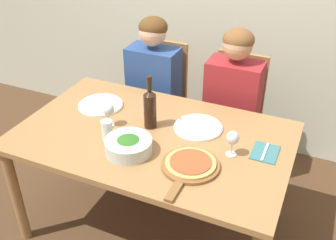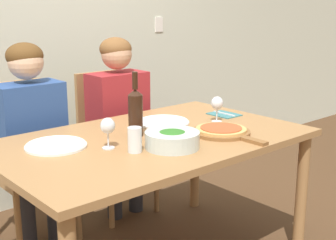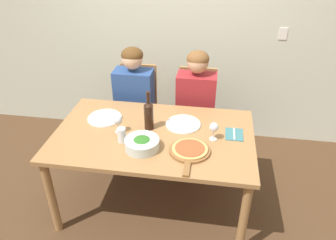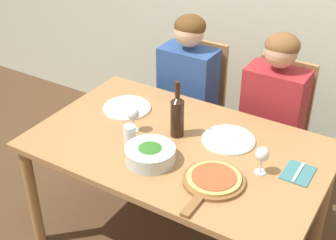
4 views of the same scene
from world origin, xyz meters
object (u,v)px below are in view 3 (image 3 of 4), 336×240
(wine_glass_left, at_px, (118,121))
(fork_on_napkin, at_px, (234,134))
(dinner_plate_left, at_px, (105,118))
(wine_glass_right, at_px, (214,128))
(person_man, at_px, (196,99))
(broccoli_bowl, at_px, (142,144))
(chair_left, at_px, (138,108))
(person_woman, at_px, (134,95))
(pizza_on_board, at_px, (190,150))
(chair_right, at_px, (196,113))
(wine_bottle, at_px, (149,115))
(dinner_plate_right, at_px, (183,124))
(water_tumbler, at_px, (122,135))

(wine_glass_left, height_order, fork_on_napkin, wine_glass_left)
(dinner_plate_left, xyz_separation_m, wine_glass_right, (0.94, -0.17, 0.10))
(wine_glass_left, distance_m, fork_on_napkin, 0.94)
(person_man, xyz_separation_m, broccoli_bowl, (-0.33, -0.90, 0.07))
(dinner_plate_left, bearing_deg, chair_left, 79.14)
(dinner_plate_left, bearing_deg, person_man, 35.37)
(person_woman, xyz_separation_m, pizza_on_board, (0.65, -0.90, 0.04))
(fork_on_napkin, bearing_deg, chair_right, 116.19)
(chair_right, relative_size, pizza_on_board, 2.16)
(person_woman, bearing_deg, wine_bottle, -65.28)
(person_woman, relative_size, person_man, 1.00)
(broccoli_bowl, relative_size, wine_glass_left, 1.74)
(chair_right, xyz_separation_m, pizza_on_board, (0.03, -1.01, 0.26))
(chair_left, xyz_separation_m, wine_glass_left, (0.05, -0.83, 0.35))
(dinner_plate_right, relative_size, wine_glass_right, 1.96)
(fork_on_napkin, bearing_deg, dinner_plate_left, 175.87)
(chair_left, height_order, broccoli_bowl, chair_left)
(broccoli_bowl, xyz_separation_m, pizza_on_board, (0.36, 0.01, -0.03))
(wine_glass_right, height_order, water_tumbler, wine_glass_right)
(dinner_plate_left, relative_size, wine_glass_left, 1.96)
(broccoli_bowl, xyz_separation_m, water_tumbler, (-0.17, 0.06, 0.02))
(wine_glass_left, bearing_deg, wine_glass_right, 0.81)
(dinner_plate_left, xyz_separation_m, water_tumbler, (0.24, -0.31, 0.05))
(chair_left, bearing_deg, wine_bottle, -68.81)
(chair_right, xyz_separation_m, dinner_plate_left, (-0.75, -0.65, 0.26))
(wine_bottle, relative_size, pizza_on_board, 0.75)
(wine_glass_right, xyz_separation_m, water_tumbler, (-0.70, -0.14, -0.05))
(pizza_on_board, distance_m, wine_glass_right, 0.27)
(broccoli_bowl, height_order, wine_glass_right, wine_glass_right)
(person_woman, height_order, dinner_plate_right, person_woman)
(wine_glass_left, bearing_deg, water_tumbler, -63.40)
(wine_glass_right, bearing_deg, dinner_plate_left, 169.64)
(wine_bottle, bearing_deg, dinner_plate_left, 167.34)
(person_man, relative_size, dinner_plate_right, 4.10)
(chair_right, relative_size, person_man, 0.80)
(chair_left, distance_m, wine_glass_left, 0.90)
(dinner_plate_left, xyz_separation_m, fork_on_napkin, (1.11, -0.08, -0.01))
(dinner_plate_right, xyz_separation_m, water_tumbler, (-0.44, -0.31, 0.05))
(chair_right, xyz_separation_m, person_woman, (-0.62, -0.12, 0.22))
(dinner_plate_right, bearing_deg, person_woman, 136.74)
(chair_left, relative_size, fork_on_napkin, 5.37)
(person_woman, xyz_separation_m, wine_glass_right, (0.82, -0.70, 0.13))
(person_woman, xyz_separation_m, broccoli_bowl, (0.29, -0.90, 0.07))
(pizza_on_board, distance_m, wine_glass_left, 0.63)
(water_tumbler, distance_m, fork_on_napkin, 0.90)
(chair_right, distance_m, person_man, 0.25)
(wine_bottle, height_order, fork_on_napkin, wine_bottle)
(wine_glass_left, relative_size, wine_glass_right, 1.00)
(wine_glass_right, bearing_deg, broccoli_bowl, -159.03)
(chair_right, relative_size, broccoli_bowl, 3.68)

